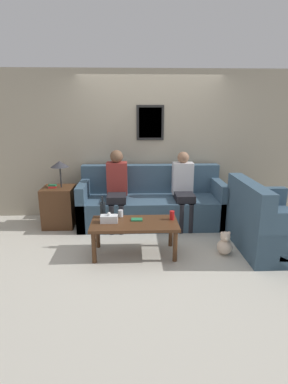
% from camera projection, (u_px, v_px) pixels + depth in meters
% --- Properties ---
extents(ground_plane, '(16.00, 16.00, 0.00)m').
position_uv_depth(ground_plane, '(153.00, 235.00, 4.77)').
color(ground_plane, beige).
extents(wall_back, '(9.00, 0.08, 2.60)m').
position_uv_depth(wall_back, '(150.00, 145.00, 5.40)').
color(wall_back, '#9E937F').
rests_on(wall_back, ground_plane).
extents(couch_main, '(2.44, 0.90, 0.98)m').
position_uv_depth(couch_main, '(151.00, 204.00, 5.20)').
color(couch_main, '#385166').
rests_on(couch_main, ground_plane).
extents(couch_side, '(0.90, 1.25, 0.98)m').
position_uv_depth(couch_side, '(267.00, 226.00, 4.21)').
color(couch_side, '#385166').
rests_on(couch_side, ground_plane).
extents(coffee_table, '(1.17, 0.58, 0.46)m').
position_uv_depth(coffee_table, '(134.00, 227.00, 4.03)').
color(coffee_table, '#4C2D19').
rests_on(coffee_table, ground_plane).
extents(side_table_with_lamp, '(0.51, 0.51, 1.12)m').
position_uv_depth(side_table_with_lamp, '(59.00, 205.00, 5.05)').
color(side_table_with_lamp, '#4C2D19').
rests_on(side_table_with_lamp, ground_plane).
extents(wine_bottle, '(0.08, 0.08, 0.31)m').
position_uv_depth(wine_bottle, '(103.00, 209.00, 4.17)').
color(wine_bottle, black).
rests_on(wine_bottle, coffee_table).
extents(drinking_glass, '(0.07, 0.07, 0.10)m').
position_uv_depth(drinking_glass, '(121.00, 213.00, 4.22)').
color(drinking_glass, silver).
rests_on(drinking_glass, coffee_table).
extents(book_stack, '(0.16, 0.11, 0.02)m').
position_uv_depth(book_stack, '(137.00, 220.00, 4.09)').
color(book_stack, '#237547').
rests_on(book_stack, coffee_table).
extents(soda_can, '(0.07, 0.07, 0.12)m').
position_uv_depth(soda_can, '(172.00, 215.00, 4.11)').
color(soda_can, red).
rests_on(soda_can, coffee_table).
extents(tissue_box, '(0.23, 0.12, 0.15)m').
position_uv_depth(tissue_box, '(109.00, 219.00, 4.00)').
color(tissue_box, silver).
rests_on(tissue_box, coffee_table).
extents(person_left, '(0.34, 0.61, 1.28)m').
position_uv_depth(person_left, '(117.00, 186.00, 4.95)').
color(person_left, black).
rests_on(person_left, ground_plane).
extents(person_right, '(0.34, 0.61, 1.25)m').
position_uv_depth(person_right, '(183.00, 187.00, 4.99)').
color(person_right, black).
rests_on(person_right, ground_plane).
extents(teddy_bear, '(0.21, 0.21, 0.33)m').
position_uv_depth(teddy_bear, '(225.00, 244.00, 4.10)').
color(teddy_bear, beige).
rests_on(teddy_bear, ground_plane).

